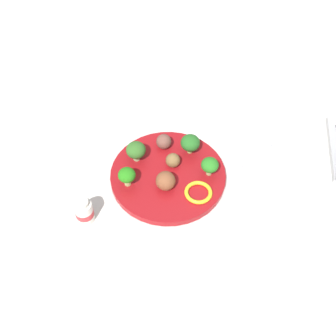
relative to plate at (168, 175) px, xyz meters
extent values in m
plane|color=silver|center=(0.00, 0.00, -0.01)|extent=(4.00, 4.00, 0.00)
cylinder|color=maroon|center=(0.00, 0.00, 0.00)|extent=(0.28, 0.28, 0.02)
cylinder|color=#ADBE70|center=(-0.10, 0.00, 0.02)|extent=(0.02, 0.02, 0.02)
ellipsoid|color=#288119|center=(-0.10, 0.00, 0.04)|extent=(0.04, 0.04, 0.03)
cylinder|color=#98BC7C|center=(-0.06, 0.07, 0.02)|extent=(0.02, 0.02, 0.02)
ellipsoid|color=#356826|center=(-0.06, 0.07, 0.04)|extent=(0.05, 0.05, 0.04)
cylinder|color=#A0B770|center=(0.09, -0.03, 0.02)|extent=(0.01, 0.01, 0.02)
ellipsoid|color=#2B7D23|center=(0.09, -0.03, 0.04)|extent=(0.04, 0.04, 0.03)
cylinder|color=#A2CC67|center=(0.07, 0.05, 0.02)|extent=(0.01, 0.01, 0.01)
ellipsoid|color=#276823|center=(0.07, 0.05, 0.04)|extent=(0.05, 0.05, 0.04)
sphere|color=brown|center=(0.02, 0.02, 0.03)|extent=(0.04, 0.04, 0.04)
sphere|color=brown|center=(0.02, 0.09, 0.03)|extent=(0.04, 0.04, 0.04)
sphere|color=brown|center=(-0.02, -0.04, 0.03)|extent=(0.05, 0.05, 0.05)
torus|color=yellow|center=(0.05, -0.08, 0.01)|extent=(0.09, 0.09, 0.01)
cube|color=white|center=(0.26, -0.02, -0.01)|extent=(0.17, 0.12, 0.01)
cube|color=silver|center=(0.24, 0.00, 0.00)|extent=(0.09, 0.02, 0.01)
cube|color=silver|center=(0.30, 0.00, 0.00)|extent=(0.03, 0.02, 0.01)
cube|color=silver|center=(0.23, -0.03, 0.00)|extent=(0.09, 0.02, 0.01)
cube|color=silver|center=(0.30, -0.04, 0.00)|extent=(0.06, 0.02, 0.01)
cylinder|color=white|center=(-0.21, -0.05, 0.02)|extent=(0.04, 0.04, 0.06)
cylinder|color=red|center=(-0.21, -0.05, 0.02)|extent=(0.04, 0.04, 0.02)
cylinder|color=silver|center=(-0.21, -0.05, 0.05)|extent=(0.03, 0.03, 0.01)
camera|label=1|loc=(-0.20, -0.58, 0.78)|focal=43.75mm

